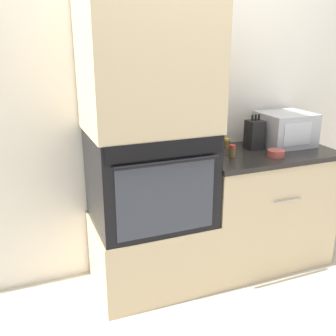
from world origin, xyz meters
TOP-DOWN VIEW (x-y plane):
  - ground_plane at (0.00, 0.00)m, footprint 12.00×12.00m
  - wall_back at (0.00, 0.63)m, footprint 8.00×0.05m
  - oven_cabinet_base at (-0.40, 0.30)m, footprint 0.79×0.60m
  - wall_oven at (-0.40, 0.30)m, footprint 0.77×0.64m
  - oven_cabinet_upper at (-0.40, 0.30)m, footprint 0.79×0.60m
  - counter_unit at (0.51, 0.30)m, footprint 1.03×0.63m
  - microwave at (0.75, 0.39)m, footprint 0.39×0.35m
  - knife_block at (0.47, 0.39)m, footprint 0.12×0.12m
  - bowl at (0.49, 0.14)m, footprint 0.12×0.12m
  - condiment_jar_near at (0.29, 0.49)m, footprint 0.06×0.06m
  - condiment_jar_mid at (0.20, 0.25)m, footprint 0.05×0.05m

SIDE VIEW (x-z plane):
  - ground_plane at x=0.00m, z-range 0.00..0.00m
  - oven_cabinet_base at x=-0.40m, z-range 0.00..0.50m
  - counter_unit at x=0.51m, z-range 0.00..0.91m
  - wall_oven at x=-0.40m, z-range 0.50..1.14m
  - bowl at x=0.49m, z-range 0.91..0.95m
  - condiment_jar_near at x=0.29m, z-range 0.91..0.98m
  - condiment_jar_mid at x=0.20m, z-range 0.91..0.99m
  - knife_block at x=0.47m, z-range 0.89..1.15m
  - microwave at x=0.75m, z-range 0.91..1.16m
  - wall_back at x=0.00m, z-range 0.00..2.50m
  - oven_cabinet_upper at x=-0.40m, z-range 1.14..2.01m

